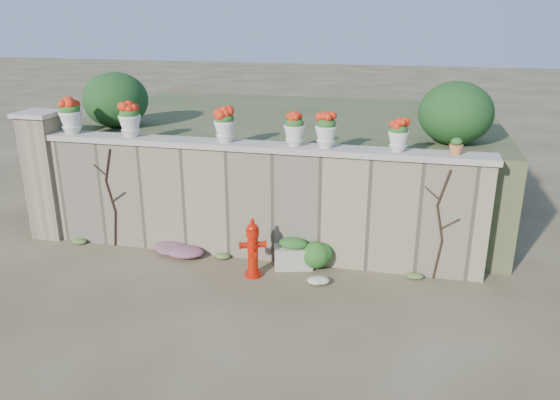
% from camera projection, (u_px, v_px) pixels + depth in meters
% --- Properties ---
extents(ground, '(80.00, 80.00, 0.00)m').
position_uv_depth(ground, '(222.00, 302.00, 8.41)').
color(ground, '#4E4127').
rests_on(ground, ground).
extents(stone_wall, '(8.00, 0.40, 2.00)m').
position_uv_depth(stone_wall, '(253.00, 203.00, 9.74)').
color(stone_wall, '#8C7D5D').
rests_on(stone_wall, ground).
extents(wall_cap, '(8.10, 0.52, 0.10)m').
position_uv_depth(wall_cap, '(252.00, 146.00, 9.39)').
color(wall_cap, '#BDB29F').
rests_on(wall_cap, stone_wall).
extents(gate_pillar, '(0.72, 0.72, 2.48)m').
position_uv_depth(gate_pillar, '(46.00, 175.00, 10.55)').
color(gate_pillar, '#8C7D5D').
rests_on(gate_pillar, ground).
extents(raised_fill, '(9.00, 6.00, 2.00)m').
position_uv_depth(raised_fill, '(291.00, 159.00, 12.68)').
color(raised_fill, '#384C23').
rests_on(raised_fill, ground).
extents(back_shrub_left, '(1.30, 1.30, 1.10)m').
position_uv_depth(back_shrub_left, '(116.00, 100.00, 11.03)').
color(back_shrub_left, '#143814').
rests_on(back_shrub_left, raised_fill).
extents(back_shrub_right, '(1.30, 1.30, 1.10)m').
position_uv_depth(back_shrub_right, '(456.00, 113.00, 9.59)').
color(back_shrub_right, '#143814').
rests_on(back_shrub_right, raised_fill).
extents(vine_left, '(0.60, 0.04, 1.91)m').
position_uv_depth(vine_left, '(111.00, 197.00, 10.12)').
color(vine_left, black).
rests_on(vine_left, ground).
extents(vine_right, '(0.60, 0.04, 1.91)m').
position_uv_depth(vine_right, '(440.00, 224.00, 8.84)').
color(vine_right, black).
rests_on(vine_right, ground).
extents(fire_hydrant, '(0.44, 0.32, 1.03)m').
position_uv_depth(fire_hydrant, '(253.00, 248.00, 9.09)').
color(fire_hydrant, '#BA1707').
rests_on(fire_hydrant, ground).
extents(planter_box, '(0.74, 0.55, 0.55)m').
position_uv_depth(planter_box, '(293.00, 254.00, 9.49)').
color(planter_box, '#BDB29F').
rests_on(planter_box, ground).
extents(green_shrub, '(0.63, 0.57, 0.60)m').
position_uv_depth(green_shrub, '(313.00, 254.00, 9.38)').
color(green_shrub, '#1E5119').
rests_on(green_shrub, ground).
extents(magenta_clump, '(0.92, 0.61, 0.24)m').
position_uv_depth(magenta_clump, '(178.00, 248.00, 10.02)').
color(magenta_clump, '#AE227E').
rests_on(magenta_clump, ground).
extents(white_flowers, '(0.44, 0.35, 0.16)m').
position_uv_depth(white_flowers, '(322.00, 279.00, 8.96)').
color(white_flowers, white).
rests_on(white_flowers, ground).
extents(urn_pot_0, '(0.42, 0.42, 0.66)m').
position_uv_depth(urn_pot_0, '(71.00, 116.00, 10.02)').
color(urn_pot_0, silver).
rests_on(urn_pot_0, wall_cap).
extents(urn_pot_1, '(0.40, 0.40, 0.63)m').
position_uv_depth(urn_pot_1, '(130.00, 120.00, 9.77)').
color(urn_pot_1, silver).
rests_on(urn_pot_1, wall_cap).
extents(urn_pot_2, '(0.38, 0.38, 0.59)m').
position_uv_depth(urn_pot_2, '(225.00, 125.00, 9.38)').
color(urn_pot_2, silver).
rests_on(urn_pot_2, wall_cap).
extents(urn_pot_3, '(0.36, 0.36, 0.56)m').
position_uv_depth(urn_pot_3, '(294.00, 129.00, 9.12)').
color(urn_pot_3, silver).
rests_on(urn_pot_3, wall_cap).
extents(urn_pot_4, '(0.37, 0.37, 0.58)m').
position_uv_depth(urn_pot_4, '(326.00, 130.00, 9.00)').
color(urn_pot_4, silver).
rests_on(urn_pot_4, wall_cap).
extents(urn_pot_5, '(0.33, 0.33, 0.52)m').
position_uv_depth(urn_pot_5, '(399.00, 136.00, 8.76)').
color(urn_pot_5, silver).
rests_on(urn_pot_5, wall_cap).
extents(terracotta_pot, '(0.22, 0.22, 0.26)m').
position_uv_depth(terracotta_pot, '(456.00, 147.00, 8.61)').
color(terracotta_pot, '#C56F3C').
rests_on(terracotta_pot, wall_cap).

